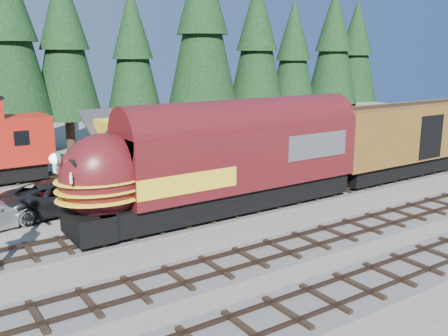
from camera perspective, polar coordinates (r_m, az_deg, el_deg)
ground at (r=26.08m, az=7.79°, el=-6.92°), size 120.00×120.00×0.00m
track_siding at (r=35.65m, az=15.56°, el=-1.77°), size 68.00×3.20×0.33m
track_main_south at (r=32.26m, az=23.66°, el=-3.93°), size 68.00×3.20×0.33m
track_spur at (r=37.78m, az=-23.15°, el=-1.53°), size 32.00×3.20×0.33m
depot at (r=33.60m, az=-4.04°, el=2.87°), size 12.80×7.00×5.30m
conifer_backdrop at (r=47.90m, az=-7.19°, el=14.53°), size 78.81×22.89×17.41m
locomotive at (r=27.11m, az=-1.02°, el=0.14°), size 17.90×3.56×4.87m
boxcar at (r=38.86m, az=20.50°, el=3.38°), size 15.66×3.36×4.92m
pickup_truck_a at (r=29.71m, az=-17.80°, el=-3.06°), size 6.80×3.17×1.88m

